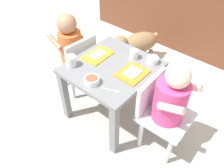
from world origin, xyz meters
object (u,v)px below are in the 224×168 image
(dog, at_px, (137,43))
(food_tray_right, at_px, (132,73))
(seated_child_right, at_px, (169,100))
(water_cup_right, at_px, (71,62))
(seated_child_left, at_px, (71,46))
(dining_table, at_px, (112,76))
(veggie_bowl_far, at_px, (153,60))
(water_cup_left, at_px, (134,55))
(veggie_bowl_near, at_px, (92,80))
(spoon_by_left_tray, at_px, (113,91))
(food_tray_left, at_px, (98,55))

(dog, relative_size, food_tray_right, 2.45)
(seated_child_right, height_order, water_cup_right, seated_child_right)
(seated_child_left, xyz_separation_m, water_cup_right, (0.22, -0.18, 0.06))
(dining_table, xyz_separation_m, veggie_bowl_far, (0.17, 0.20, 0.10))
(water_cup_left, height_order, veggie_bowl_far, water_cup_left)
(veggie_bowl_near, bearing_deg, dog, 107.91)
(dog, relative_size, spoon_by_left_tray, 4.75)
(seated_child_left, relative_size, dog, 1.41)
(food_tray_left, xyz_separation_m, spoon_by_left_tray, (0.30, -0.19, -0.00))
(seated_child_left, height_order, water_cup_left, seated_child_left)
(seated_child_left, xyz_separation_m, spoon_by_left_tray, (0.57, -0.19, 0.04))
(food_tray_right, bearing_deg, seated_child_right, -4.40)
(seated_child_right, bearing_deg, food_tray_left, 177.87)
(food_tray_left, height_order, water_cup_left, water_cup_left)
(seated_child_left, bearing_deg, seated_child_right, -1.35)
(food_tray_left, height_order, veggie_bowl_near, veggie_bowl_near)
(food_tray_left, xyz_separation_m, water_cup_left, (0.20, 0.14, 0.02))
(dog, xyz_separation_m, veggie_bowl_far, (0.43, -0.45, 0.26))
(veggie_bowl_far, xyz_separation_m, spoon_by_left_tray, (-0.02, -0.37, -0.02))
(dog, relative_size, veggie_bowl_far, 6.07)
(seated_child_left, distance_m, food_tray_right, 0.56)
(dining_table, xyz_separation_m, water_cup_right, (-0.20, -0.16, 0.11))
(food_tray_right, relative_size, water_cup_left, 3.09)
(water_cup_left, relative_size, spoon_by_left_tray, 0.63)
(dining_table, distance_m, dog, 0.72)
(seated_child_left, bearing_deg, water_cup_right, -40.44)
(dog, bearing_deg, seated_child_right, -44.01)
(food_tray_left, bearing_deg, dining_table, -8.39)
(seated_child_left, height_order, veggie_bowl_far, seated_child_left)
(seated_child_left, distance_m, water_cup_right, 0.29)
(seated_child_right, xyz_separation_m, veggie_bowl_far, (-0.24, 0.20, 0.05))
(veggie_bowl_near, bearing_deg, food_tray_left, 126.19)
(food_tray_right, distance_m, veggie_bowl_near, 0.26)
(seated_child_left, xyz_separation_m, seated_child_right, (0.83, -0.02, 0.00))
(food_tray_right, xyz_separation_m, veggie_bowl_far, (0.03, 0.18, 0.02))
(dining_table, bearing_deg, seated_child_left, 177.23)
(veggie_bowl_near, relative_size, spoon_by_left_tray, 0.93)
(dining_table, bearing_deg, water_cup_right, -140.56)
(dining_table, xyz_separation_m, food_tray_left, (-0.15, 0.02, 0.09))
(food_tray_left, distance_m, spoon_by_left_tray, 0.36)
(spoon_by_left_tray, bearing_deg, dog, 116.54)
(seated_child_left, bearing_deg, spoon_by_left_tray, -18.66)
(seated_child_left, bearing_deg, dining_table, -2.77)
(veggie_bowl_far, bearing_deg, food_tray_left, -150.85)
(water_cup_right, distance_m, veggie_bowl_far, 0.52)
(seated_child_left, height_order, seated_child_right, seated_child_right)
(dog, height_order, veggie_bowl_far, veggie_bowl_far)
(water_cup_left, distance_m, spoon_by_left_tray, 0.35)
(dog, relative_size, food_tray_left, 2.25)
(seated_child_right, bearing_deg, food_tray_right, 175.60)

